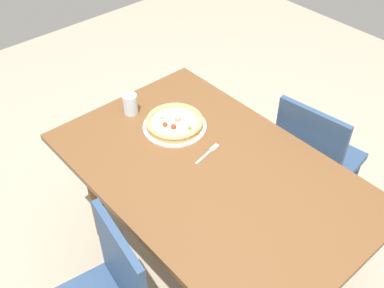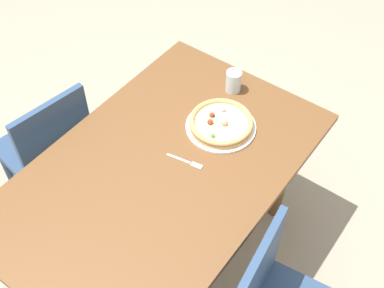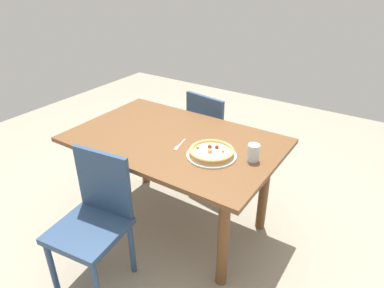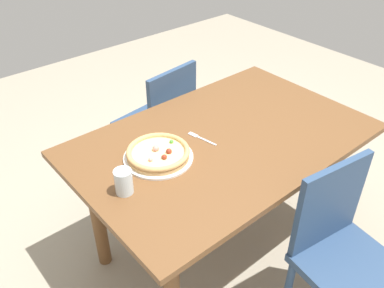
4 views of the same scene
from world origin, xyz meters
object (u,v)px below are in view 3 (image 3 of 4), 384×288
object	(u,v)px
plate	(212,155)
pizza	(212,152)
fork	(179,145)
dining_table	(175,152)
drinking_glass	(253,153)
chair_near	(213,135)
chair_far	(95,217)

from	to	relation	value
plate	pizza	distance (m)	0.03
plate	fork	size ratio (longest dim) A/B	1.91
fork	dining_table	bearing A→B (deg)	-138.00
plate	drinking_glass	size ratio (longest dim) A/B	2.92
chair_near	plate	size ratio (longest dim) A/B	2.73
chair_near	chair_far	world-z (taller)	same
pizza	drinking_glass	world-z (taller)	drinking_glass
dining_table	plate	bearing A→B (deg)	168.50
plate	pizza	xyz separation A→B (m)	(0.00, -0.00, 0.03)
plate	fork	bearing A→B (deg)	0.06
chair_far	plate	size ratio (longest dim) A/B	2.73
drinking_glass	pizza	bearing A→B (deg)	21.30
pizza	plate	bearing A→B (deg)	120.79
dining_table	chair_far	size ratio (longest dim) A/B	1.68
plate	pizza	bearing A→B (deg)	-59.21
chair_near	fork	xyz separation A→B (m)	(-0.17, 0.74, 0.28)
pizza	drinking_glass	bearing A→B (deg)	-158.70
dining_table	chair_near	world-z (taller)	chair_near
plate	drinking_glass	xyz separation A→B (m)	(-0.24, -0.09, 0.05)
chair_far	drinking_glass	xyz separation A→B (m)	(-0.69, -0.70, 0.33)
dining_table	chair_near	xyz separation A→B (m)	(0.08, -0.67, -0.16)
chair_near	drinking_glass	size ratio (longest dim) A/B	7.98
dining_table	fork	size ratio (longest dim) A/B	8.75
chair_near	pizza	size ratio (longest dim) A/B	3.01
chair_near	fork	world-z (taller)	chair_near
fork	drinking_glass	bearing A→B (deg)	90.40
chair_near	plate	world-z (taller)	chair_near
pizza	drinking_glass	distance (m)	0.26
chair_far	drinking_glass	distance (m)	1.03
dining_table	pizza	size ratio (longest dim) A/B	5.06
chair_near	chair_far	size ratio (longest dim) A/B	1.00
chair_near	chair_far	bearing A→B (deg)	-82.86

